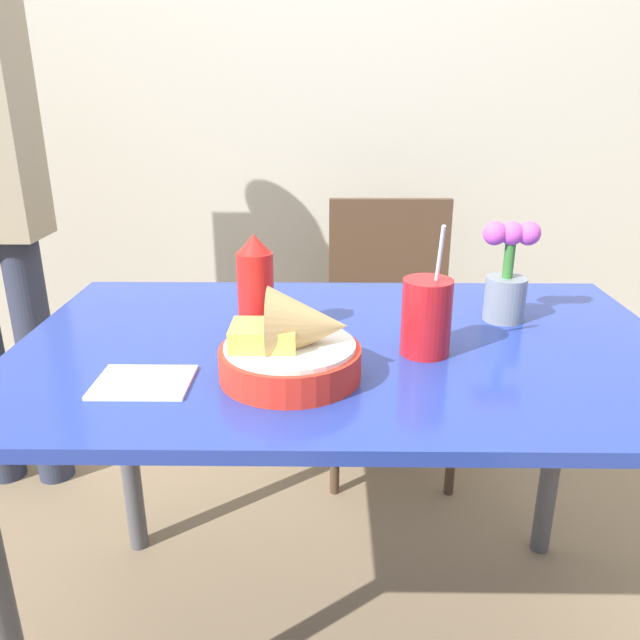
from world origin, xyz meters
TOP-DOWN VIEW (x-y plane):
  - wall_window at (0.00, 1.30)m, footprint 7.00×0.06m
  - dining_table at (0.00, 0.00)m, footprint 1.23×0.77m
  - chair_far_window at (0.17, 0.85)m, footprint 0.40×0.40m
  - food_basket at (-0.09, -0.16)m, footprint 0.23×0.23m
  - ketchup_bottle at (-0.17, 0.04)m, footprint 0.07×0.07m
  - drink_cup at (0.14, -0.05)m, footprint 0.09×0.09m
  - flower_vase at (0.33, 0.12)m, footprint 0.11×0.08m
  - napkin at (-0.33, -0.19)m, footprint 0.15×0.12m

SIDE VIEW (x-z plane):
  - chair_far_window at x=0.17m, z-range 0.09..0.95m
  - dining_table at x=0.00m, z-range 0.27..1.02m
  - napkin at x=-0.33m, z-range 0.75..0.76m
  - food_basket at x=-0.09m, z-range 0.73..0.88m
  - drink_cup at x=0.14m, z-range 0.69..0.93m
  - flower_vase at x=0.33m, z-range 0.74..0.95m
  - ketchup_bottle at x=-0.17m, z-range 0.75..0.94m
  - wall_window at x=0.00m, z-range 0.00..2.60m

